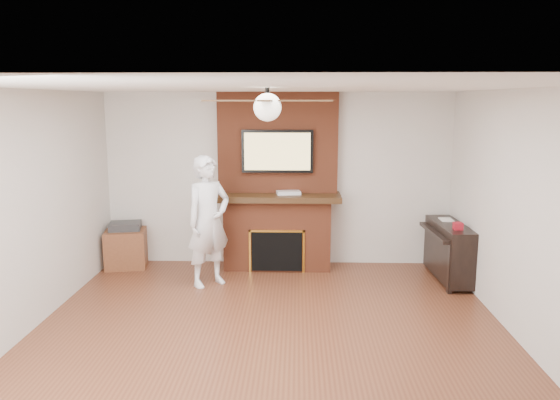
{
  "coord_description": "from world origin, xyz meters",
  "views": [
    {
      "loc": [
        0.28,
        -5.11,
        2.38
      ],
      "look_at": [
        0.09,
        0.9,
        1.28
      ],
      "focal_mm": 35.0,
      "sensor_mm": 36.0,
      "label": 1
    }
  ],
  "objects_px": {
    "person": "(209,221)",
    "side_table": "(126,246)",
    "fireplace": "(278,199)",
    "piano": "(449,250)"
  },
  "relations": [
    {
      "from": "person",
      "to": "side_table",
      "type": "relative_size",
      "value": 2.58
    },
    {
      "from": "fireplace",
      "to": "person",
      "type": "distance_m",
      "value": 1.21
    },
    {
      "from": "person",
      "to": "piano",
      "type": "height_order",
      "value": "person"
    },
    {
      "from": "side_table",
      "to": "fireplace",
      "type": "bearing_deg",
      "value": -8.84
    },
    {
      "from": "fireplace",
      "to": "side_table",
      "type": "height_order",
      "value": "fireplace"
    },
    {
      "from": "side_table",
      "to": "person",
      "type": "bearing_deg",
      "value": -40.61
    },
    {
      "from": "person",
      "to": "fireplace",
      "type": "bearing_deg",
      "value": 3.03
    },
    {
      "from": "fireplace",
      "to": "side_table",
      "type": "xyz_separation_m",
      "value": [
        -2.2,
        -0.07,
        -0.7
      ]
    },
    {
      "from": "side_table",
      "to": "piano",
      "type": "height_order",
      "value": "piano"
    },
    {
      "from": "piano",
      "to": "person",
      "type": "bearing_deg",
      "value": -177.47
    }
  ]
}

